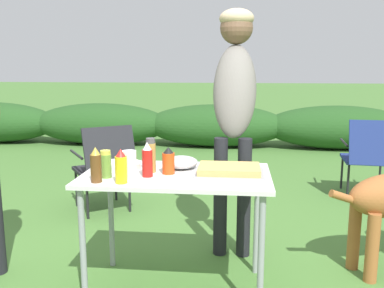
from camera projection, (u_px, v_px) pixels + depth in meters
shrub_hedge at (216, 125)px, 7.21m from camera, size 14.40×0.90×0.71m
folding_table at (177, 186)px, 2.53m from camera, size 1.10×0.64×0.74m
food_tray at (229, 171)px, 2.47m from camera, size 0.40×0.29×0.06m
plate_stack at (121, 165)px, 2.64m from camera, size 0.24×0.24×0.04m
mixing_bowl at (181, 162)px, 2.64m from camera, size 0.21×0.21×0.07m
paper_cup_stack at (129, 165)px, 2.38m from camera, size 0.08×0.08×0.16m
beer_bottle at (96, 166)px, 2.32m from camera, size 0.06×0.06×0.20m
mustard_bottle at (121, 167)px, 2.30m from camera, size 0.06×0.06×0.19m
ketchup_bottle at (147, 160)px, 2.43m from camera, size 0.06×0.06×0.20m
hot_sauce_bottle at (168, 161)px, 2.50m from camera, size 0.07×0.07×0.16m
relish_jar at (106, 164)px, 2.41m from camera, size 0.06×0.06×0.16m
spice_jar at (151, 156)px, 2.54m from camera, size 0.06×0.06×0.20m
standing_person_in_gray_fleece at (235, 94)px, 3.06m from camera, size 0.32×0.49×1.77m
camp_chair_green_behind_table at (105, 164)px, 3.94m from camera, size 0.71×0.75×0.83m
camp_chair_near_hedge at (369, 154)px, 4.38m from camera, size 0.51×0.62×0.83m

